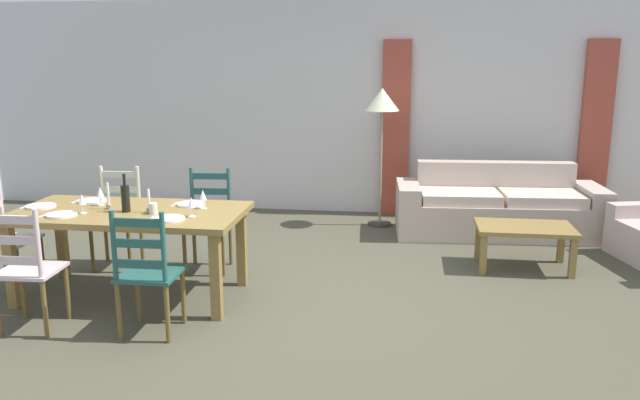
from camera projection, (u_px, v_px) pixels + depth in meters
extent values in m
cube|color=#4A4736|center=(296.00, 305.00, 5.19)|extent=(9.60, 9.60, 0.02)
cube|color=beige|center=(340.00, 108.00, 8.08)|extent=(9.60, 0.16, 2.70)
cube|color=#A14231|center=(395.00, 129.00, 7.90)|extent=(0.35, 0.08, 2.20)
cube|color=#A14231|center=(595.00, 132.00, 7.58)|extent=(0.35, 0.08, 2.20)
cube|color=olive|center=(129.00, 213.00, 5.21)|extent=(1.90, 0.96, 0.05)
cube|color=olive|center=(11.00, 266.00, 5.04)|extent=(0.08, 0.08, 0.70)
cube|color=olive|center=(216.00, 276.00, 4.81)|extent=(0.08, 0.08, 0.70)
cube|color=olive|center=(62.00, 240.00, 5.77)|extent=(0.08, 0.08, 0.70)
cube|color=olive|center=(242.00, 247.00, 5.54)|extent=(0.08, 0.08, 0.70)
cube|color=beige|center=(30.00, 270.00, 4.65)|extent=(0.44, 0.42, 0.03)
cylinder|color=brown|center=(23.00, 291.00, 4.88)|extent=(0.04, 0.04, 0.43)
cylinder|color=brown|center=(67.00, 292.00, 4.85)|extent=(0.04, 0.04, 0.43)
cylinder|color=brown|center=(45.00, 309.00, 4.52)|extent=(0.04, 0.04, 0.43)
cylinder|color=beige|center=(38.00, 244.00, 4.41)|extent=(0.04, 0.04, 0.50)
cube|color=beige|center=(16.00, 261.00, 4.45)|extent=(0.38, 0.04, 0.06)
cube|color=beige|center=(13.00, 240.00, 4.42)|extent=(0.38, 0.04, 0.06)
cube|color=beige|center=(11.00, 220.00, 4.39)|extent=(0.38, 0.04, 0.06)
cube|color=#22524A|center=(150.00, 274.00, 4.57)|extent=(0.43, 0.41, 0.03)
cylinder|color=brown|center=(138.00, 294.00, 4.81)|extent=(0.04, 0.04, 0.43)
cylinder|color=brown|center=(183.00, 296.00, 4.77)|extent=(0.04, 0.04, 0.43)
cylinder|color=brown|center=(119.00, 312.00, 4.48)|extent=(0.04, 0.04, 0.43)
cylinder|color=brown|center=(167.00, 314.00, 4.44)|extent=(0.04, 0.04, 0.43)
cylinder|color=#22524A|center=(114.00, 245.00, 4.37)|extent=(0.04, 0.04, 0.50)
cylinder|color=#22524A|center=(163.00, 247.00, 4.33)|extent=(0.04, 0.04, 0.50)
cube|color=#22524A|center=(140.00, 264.00, 4.38)|extent=(0.38, 0.03, 0.06)
cube|color=#22524A|center=(138.00, 244.00, 4.34)|extent=(0.38, 0.03, 0.06)
cube|color=#22524A|center=(137.00, 223.00, 4.31)|extent=(0.38, 0.03, 0.06)
cube|color=beige|center=(116.00, 222.00, 6.01)|extent=(0.45, 0.43, 0.03)
cylinder|color=brown|center=(129.00, 251.00, 5.89)|extent=(0.04, 0.04, 0.43)
cylinder|color=brown|center=(92.00, 250.00, 5.91)|extent=(0.04, 0.04, 0.43)
cylinder|color=brown|center=(142.00, 240.00, 6.22)|extent=(0.04, 0.04, 0.43)
cylinder|color=brown|center=(106.00, 240.00, 6.24)|extent=(0.04, 0.04, 0.43)
cylinder|color=beige|center=(139.00, 192.00, 6.11)|extent=(0.04, 0.04, 0.50)
cylinder|color=beige|center=(102.00, 191.00, 6.13)|extent=(0.04, 0.04, 0.50)
cube|color=beige|center=(121.00, 204.00, 6.15)|extent=(0.38, 0.05, 0.06)
cube|color=beige|center=(120.00, 189.00, 6.12)|extent=(0.38, 0.05, 0.06)
cube|color=beige|center=(119.00, 174.00, 6.08)|extent=(0.38, 0.05, 0.06)
cube|color=#25504F|center=(207.00, 224.00, 5.92)|extent=(0.45, 0.43, 0.03)
cylinder|color=brown|center=(223.00, 254.00, 5.80)|extent=(0.04, 0.04, 0.43)
cylinder|color=brown|center=(185.00, 253.00, 5.82)|extent=(0.04, 0.04, 0.43)
cylinder|color=brown|center=(231.00, 243.00, 6.13)|extent=(0.04, 0.04, 0.43)
cylinder|color=brown|center=(194.00, 242.00, 6.15)|extent=(0.04, 0.04, 0.43)
cylinder|color=#25504F|center=(229.00, 194.00, 6.02)|extent=(0.04, 0.04, 0.50)
cylinder|color=#25504F|center=(192.00, 193.00, 6.04)|extent=(0.04, 0.04, 0.50)
cube|color=#25504F|center=(211.00, 207.00, 6.06)|extent=(0.38, 0.05, 0.06)
cube|color=#25504F|center=(210.00, 191.00, 6.03)|extent=(0.38, 0.05, 0.06)
cube|color=#25504F|center=(210.00, 176.00, 5.99)|extent=(0.38, 0.05, 0.06)
cube|color=beige|center=(10.00, 240.00, 5.41)|extent=(0.40, 0.42, 0.03)
cylinder|color=brown|center=(43.00, 260.00, 5.62)|extent=(0.04, 0.04, 0.43)
cylinder|color=brown|center=(19.00, 273.00, 5.27)|extent=(0.04, 0.04, 0.43)
cylinder|color=brown|center=(7.00, 258.00, 5.66)|extent=(0.04, 0.04, 0.43)
cylinder|color=beige|center=(1.00, 205.00, 5.55)|extent=(0.04, 0.04, 0.50)
cylinder|color=white|center=(62.00, 215.00, 5.02)|extent=(0.24, 0.24, 0.02)
cube|color=silver|center=(44.00, 215.00, 5.04)|extent=(0.02, 0.17, 0.01)
cylinder|color=white|center=(169.00, 219.00, 4.90)|extent=(0.24, 0.24, 0.02)
cube|color=silver|center=(151.00, 219.00, 4.92)|extent=(0.03, 0.17, 0.01)
cylinder|color=white|center=(92.00, 201.00, 5.50)|extent=(0.24, 0.24, 0.02)
cube|color=silver|center=(76.00, 201.00, 5.52)|extent=(0.03, 0.17, 0.01)
cylinder|color=white|center=(191.00, 204.00, 5.38)|extent=(0.24, 0.24, 0.02)
cube|color=silver|center=(174.00, 204.00, 5.40)|extent=(0.02, 0.17, 0.01)
cylinder|color=white|center=(41.00, 206.00, 5.31)|extent=(0.24, 0.24, 0.02)
cube|color=silver|center=(25.00, 206.00, 5.33)|extent=(0.03, 0.17, 0.01)
cylinder|color=black|center=(126.00, 199.00, 5.13)|extent=(0.07, 0.07, 0.22)
cylinder|color=black|center=(124.00, 181.00, 5.10)|extent=(0.02, 0.02, 0.08)
cylinder|color=black|center=(124.00, 175.00, 5.08)|extent=(0.03, 0.03, 0.02)
cylinder|color=white|center=(83.00, 213.00, 5.10)|extent=(0.06, 0.06, 0.01)
cylinder|color=white|center=(83.00, 208.00, 5.09)|extent=(0.01, 0.01, 0.07)
cone|color=white|center=(82.00, 199.00, 5.08)|extent=(0.06, 0.06, 0.08)
cylinder|color=white|center=(192.00, 216.00, 4.99)|extent=(0.06, 0.06, 0.01)
cylinder|color=white|center=(192.00, 212.00, 4.98)|extent=(0.01, 0.01, 0.07)
cone|color=white|center=(191.00, 202.00, 4.97)|extent=(0.06, 0.06, 0.08)
cylinder|color=white|center=(101.00, 205.00, 5.37)|extent=(0.06, 0.06, 0.01)
cylinder|color=white|center=(101.00, 201.00, 5.36)|extent=(0.01, 0.01, 0.07)
cone|color=white|center=(100.00, 192.00, 5.34)|extent=(0.06, 0.06, 0.08)
cylinder|color=white|center=(203.00, 208.00, 5.26)|extent=(0.06, 0.06, 0.01)
cylinder|color=white|center=(203.00, 204.00, 5.25)|extent=(0.01, 0.01, 0.07)
cone|color=white|center=(203.00, 195.00, 5.23)|extent=(0.06, 0.06, 0.08)
cylinder|color=silver|center=(153.00, 209.00, 5.07)|extent=(0.07, 0.07, 0.09)
cylinder|color=#998C66|center=(109.00, 207.00, 5.24)|extent=(0.05, 0.05, 0.04)
cylinder|color=white|center=(108.00, 193.00, 5.22)|extent=(0.02, 0.02, 0.19)
cylinder|color=#998C66|center=(150.00, 210.00, 5.13)|extent=(0.05, 0.05, 0.04)
cylinder|color=white|center=(149.00, 198.00, 5.11)|extent=(0.02, 0.02, 0.15)
cube|color=#BDA794|center=(498.00, 218.00, 7.15)|extent=(1.85, 0.91, 0.40)
cube|color=#BDA794|center=(494.00, 195.00, 7.40)|extent=(1.81, 0.31, 0.80)
cube|color=#BDA794|center=(590.00, 212.00, 7.05)|extent=(0.29, 0.81, 0.58)
cube|color=#BDA794|center=(408.00, 209.00, 7.20)|extent=(0.29, 0.81, 0.58)
cube|color=beige|center=(541.00, 197.00, 7.01)|extent=(0.90, 0.69, 0.12)
cube|color=beige|center=(459.00, 196.00, 7.08)|extent=(0.90, 0.69, 0.12)
cube|color=olive|center=(525.00, 228.00, 5.98)|extent=(0.90, 0.56, 0.04)
cube|color=olive|center=(483.00, 255.00, 5.86)|extent=(0.06, 0.06, 0.38)
cube|color=olive|center=(573.00, 258.00, 5.75)|extent=(0.06, 0.06, 0.38)
cube|color=olive|center=(478.00, 241.00, 6.31)|extent=(0.06, 0.06, 0.38)
cube|color=olive|center=(561.00, 244.00, 6.20)|extent=(0.06, 0.06, 0.38)
cylinder|color=#332D28|center=(380.00, 224.00, 7.61)|extent=(0.28, 0.28, 0.03)
cylinder|color=gray|center=(381.00, 168.00, 7.46)|extent=(0.03, 0.03, 1.35)
cone|color=beige|center=(382.00, 99.00, 7.28)|extent=(0.40, 0.40, 0.26)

